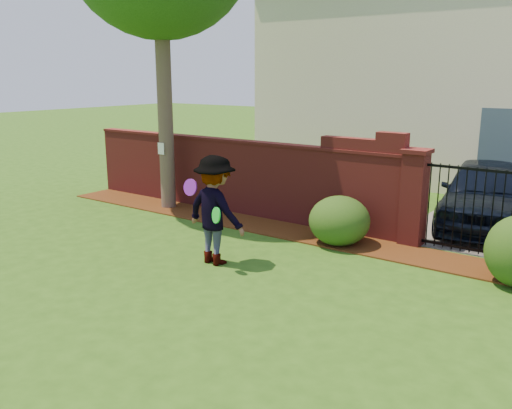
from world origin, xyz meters
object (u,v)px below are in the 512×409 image
Objects in this scene: frisbee_purple at (190,187)px; frisbee_green at (216,215)px; man at (213,211)px; car at (484,196)px.

frisbee_green is at bearing -16.31° from frisbee_purple.
man reaches higher than frisbee_green.
frisbee_purple is (-0.47, -0.06, 0.36)m from man.
frisbee_green is (-2.96, -5.34, 0.25)m from car.
frisbee_green is at bearing 142.10° from man.
frisbee_purple is 1.09× the size of frisbee_green.
frisbee_purple is at bearing 163.69° from frisbee_green.
man is at bearing -132.08° from car.
man is 0.41m from frisbee_green.
car is 2.23× the size of man.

